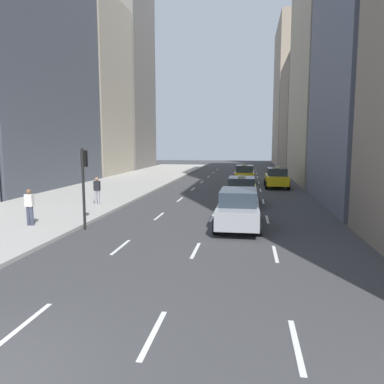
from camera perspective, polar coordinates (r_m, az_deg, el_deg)
sidewalk_left at (r=34.09m, az=-10.96°, el=0.98°), size 8.00×66.00×0.15m
lane_markings at (r=28.21m, az=4.88°, el=-0.37°), size 5.72×56.00×0.01m
building_row_left at (r=41.29m, az=-19.03°, el=18.41°), size 6.00×55.65×32.96m
building_row_right at (r=43.05m, az=19.82°, el=20.03°), size 6.00×72.90×33.06m
taxi_lead at (r=36.65m, az=8.00°, el=2.75°), size 2.02×4.40×1.87m
taxi_second at (r=33.13m, az=12.76°, el=2.15°), size 2.02×4.40×1.87m
taxi_third at (r=23.74m, az=7.57°, el=0.25°), size 2.02×4.40×1.87m
sedan_black_near at (r=17.10m, az=7.09°, el=-2.45°), size 2.02×4.93×1.77m
pedestrian_mid_block at (r=18.24m, az=-23.53°, el=-1.86°), size 0.36×0.22×1.65m
pedestrian_far_walking at (r=23.19m, az=-14.27°, el=0.39°), size 0.36×0.22×1.65m
traffic_light_pole at (r=17.15m, az=-16.15°, el=2.43°), size 0.24×0.42×3.60m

